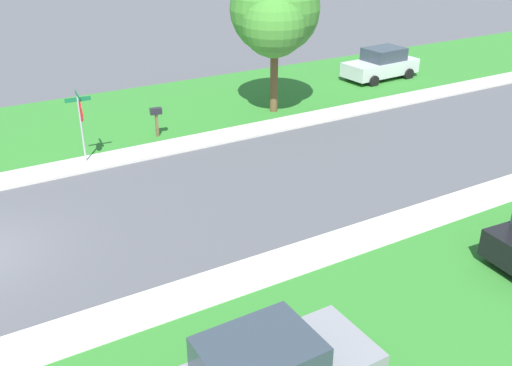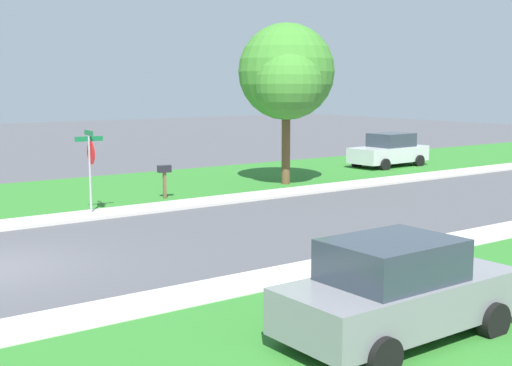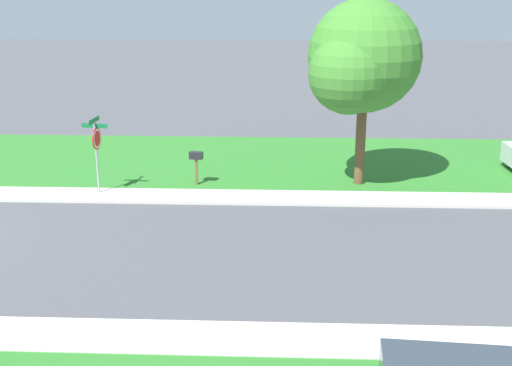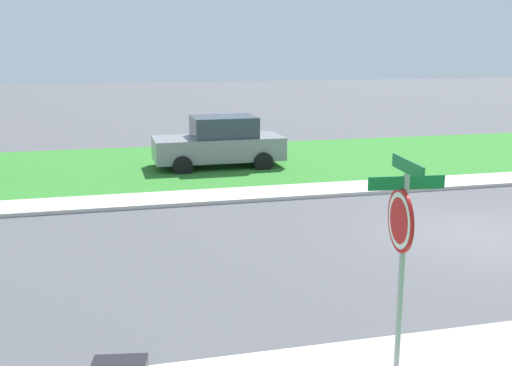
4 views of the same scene
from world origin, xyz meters
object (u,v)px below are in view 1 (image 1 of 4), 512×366
object	(u,v)px
car_silver_far_down_street	(381,64)
mailbox	(156,115)
stop_sign_far_corner	(81,116)
tree_corner_large	(275,13)

from	to	relation	value
car_silver_far_down_street	mailbox	world-z (taller)	car_silver_far_down_street
stop_sign_far_corner	car_silver_far_down_street	size ratio (longest dim) A/B	0.63
stop_sign_far_corner	tree_corner_large	bearing A→B (deg)	98.03
stop_sign_far_corner	car_silver_far_down_street	distance (m)	17.75
stop_sign_far_corner	mailbox	distance (m)	3.59
stop_sign_far_corner	car_silver_far_down_street	world-z (taller)	stop_sign_far_corner
mailbox	stop_sign_far_corner	bearing A→B (deg)	-71.11
stop_sign_far_corner	tree_corner_large	xyz separation A→B (m)	(-1.28, 9.08, 2.71)
car_silver_far_down_street	mailbox	size ratio (longest dim) A/B	3.36
car_silver_far_down_street	tree_corner_large	world-z (taller)	tree_corner_large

